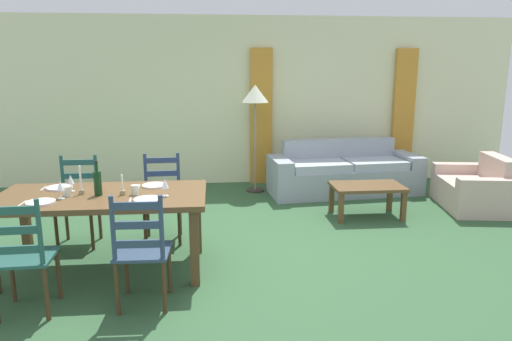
% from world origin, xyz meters
% --- Properties ---
extents(ground_plane, '(9.60, 9.60, 0.02)m').
position_xyz_m(ground_plane, '(0.00, 0.00, -0.01)').
color(ground_plane, '#315734').
extents(wall_far, '(9.60, 0.16, 2.70)m').
position_xyz_m(wall_far, '(0.00, 3.30, 1.35)').
color(wall_far, beige).
rests_on(wall_far, ground_plane).
extents(curtain_panel_left, '(0.35, 0.08, 2.20)m').
position_xyz_m(curtain_panel_left, '(0.58, 3.16, 1.10)').
color(curtain_panel_left, gold).
rests_on(curtain_panel_left, ground_plane).
extents(curtain_panel_right, '(0.35, 0.08, 2.20)m').
position_xyz_m(curtain_panel_right, '(2.98, 3.16, 1.10)').
color(curtain_panel_right, gold).
rests_on(curtain_panel_right, ground_plane).
extents(dining_table, '(1.90, 0.96, 0.75)m').
position_xyz_m(dining_table, '(-1.24, -0.14, 0.66)').
color(dining_table, brown).
rests_on(dining_table, ground_plane).
extents(dining_chair_near_left, '(0.44, 0.42, 0.96)m').
position_xyz_m(dining_chair_near_left, '(-1.67, -0.91, 0.48)').
color(dining_chair_near_left, '#24534B').
rests_on(dining_chair_near_left, ground_plane).
extents(dining_chair_near_right, '(0.43, 0.41, 0.96)m').
position_xyz_m(dining_chair_near_right, '(-0.79, -0.87, 0.48)').
color(dining_chair_near_right, '#2E415C').
rests_on(dining_chair_near_right, ground_plane).
extents(dining_chair_far_left, '(0.42, 0.40, 0.96)m').
position_xyz_m(dining_chair_far_left, '(-1.67, 0.61, 0.48)').
color(dining_chair_far_left, '#245551').
rests_on(dining_chair_far_left, ground_plane).
extents(dining_chair_far_right, '(0.44, 0.42, 0.96)m').
position_xyz_m(dining_chair_far_right, '(-0.78, 0.65, 0.48)').
color(dining_chair_far_right, navy).
rests_on(dining_chair_far_right, ground_plane).
extents(dinner_plate_near_left, '(0.24, 0.24, 0.02)m').
position_xyz_m(dinner_plate_near_left, '(-1.69, -0.39, 0.76)').
color(dinner_plate_near_left, white).
rests_on(dinner_plate_near_left, dining_table).
extents(fork_near_left, '(0.02, 0.17, 0.01)m').
position_xyz_m(fork_near_left, '(-1.84, -0.39, 0.75)').
color(fork_near_left, silver).
rests_on(fork_near_left, dining_table).
extents(dinner_plate_near_right, '(0.24, 0.24, 0.02)m').
position_xyz_m(dinner_plate_near_right, '(-0.79, -0.39, 0.76)').
color(dinner_plate_near_right, white).
rests_on(dinner_plate_near_right, dining_table).
extents(fork_near_right, '(0.03, 0.17, 0.01)m').
position_xyz_m(fork_near_right, '(-0.94, -0.39, 0.75)').
color(fork_near_right, silver).
rests_on(fork_near_right, dining_table).
extents(dinner_plate_far_left, '(0.24, 0.24, 0.02)m').
position_xyz_m(dinner_plate_far_left, '(-1.69, 0.11, 0.76)').
color(dinner_plate_far_left, white).
rests_on(dinner_plate_far_left, dining_table).
extents(fork_far_left, '(0.03, 0.17, 0.01)m').
position_xyz_m(fork_far_left, '(-1.84, 0.11, 0.75)').
color(fork_far_left, silver).
rests_on(fork_far_left, dining_table).
extents(dinner_plate_far_right, '(0.24, 0.24, 0.02)m').
position_xyz_m(dinner_plate_far_right, '(-0.79, 0.11, 0.76)').
color(dinner_plate_far_right, white).
rests_on(dinner_plate_far_right, dining_table).
extents(fork_far_right, '(0.03, 0.17, 0.01)m').
position_xyz_m(fork_far_right, '(-0.94, 0.11, 0.75)').
color(fork_far_right, silver).
rests_on(fork_far_right, dining_table).
extents(wine_bottle, '(0.07, 0.07, 0.32)m').
position_xyz_m(wine_bottle, '(-1.26, -0.18, 0.87)').
color(wine_bottle, '#143819').
rests_on(wine_bottle, dining_table).
extents(wine_glass_near_left, '(0.06, 0.06, 0.16)m').
position_xyz_m(wine_glass_near_left, '(-1.56, -0.27, 0.86)').
color(wine_glass_near_left, white).
rests_on(wine_glass_near_left, dining_table).
extents(wine_glass_near_right, '(0.06, 0.06, 0.16)m').
position_xyz_m(wine_glass_near_right, '(-0.65, -0.27, 0.86)').
color(wine_glass_near_right, white).
rests_on(wine_glass_near_right, dining_table).
extents(wine_glass_far_left, '(0.06, 0.06, 0.16)m').
position_xyz_m(wine_glass_far_left, '(-1.54, -0.02, 0.86)').
color(wine_glass_far_left, white).
rests_on(wine_glass_far_left, dining_table).
extents(coffee_cup_primary, '(0.07, 0.07, 0.09)m').
position_xyz_m(coffee_cup_primary, '(-0.93, -0.19, 0.80)').
color(coffee_cup_primary, silver).
rests_on(coffee_cup_primary, dining_table).
extents(coffee_cup_secondary, '(0.07, 0.07, 0.09)m').
position_xyz_m(coffee_cup_secondary, '(-1.53, -0.18, 0.80)').
color(coffee_cup_secondary, silver).
rests_on(coffee_cup_secondary, dining_table).
extents(candle_tall, '(0.05, 0.05, 0.27)m').
position_xyz_m(candle_tall, '(-1.42, -0.12, 0.83)').
color(candle_tall, '#998C66').
rests_on(candle_tall, dining_table).
extents(candle_short, '(0.05, 0.05, 0.19)m').
position_xyz_m(candle_short, '(-1.04, -0.18, 0.80)').
color(candle_short, '#998C66').
rests_on(candle_short, dining_table).
extents(couch, '(2.35, 1.02, 0.80)m').
position_xyz_m(couch, '(1.77, 2.44, 0.29)').
color(couch, '#97A0AC').
rests_on(couch, ground_plane).
extents(coffee_table, '(0.90, 0.56, 0.42)m').
position_xyz_m(coffee_table, '(1.75, 1.23, 0.36)').
color(coffee_table, brown).
rests_on(coffee_table, ground_plane).
extents(armchair_upholstered, '(0.97, 1.27, 0.72)m').
position_xyz_m(armchair_upholstered, '(3.40, 1.47, 0.25)').
color(armchair_upholstered, beige).
rests_on(armchair_upholstered, ground_plane).
extents(standing_lamp, '(0.40, 0.40, 1.64)m').
position_xyz_m(standing_lamp, '(0.43, 2.63, 1.41)').
color(standing_lamp, '#332D28').
rests_on(standing_lamp, ground_plane).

